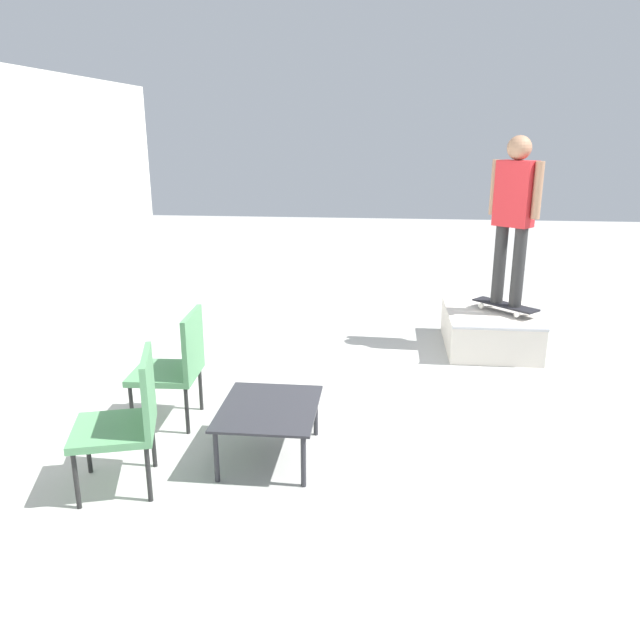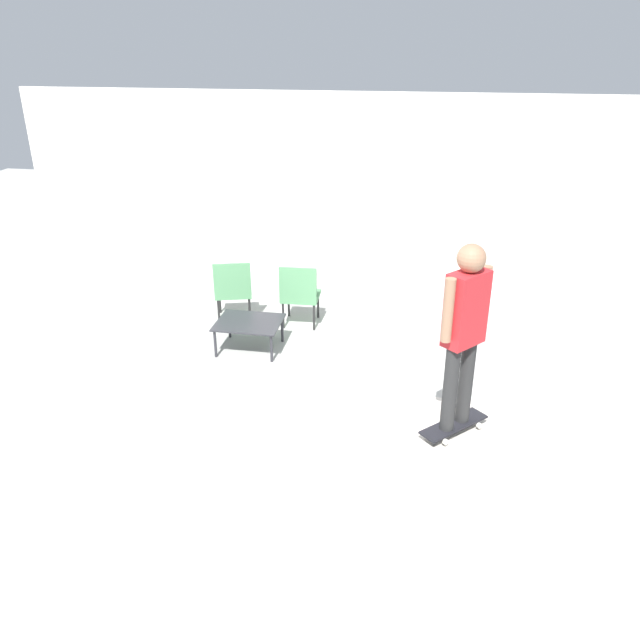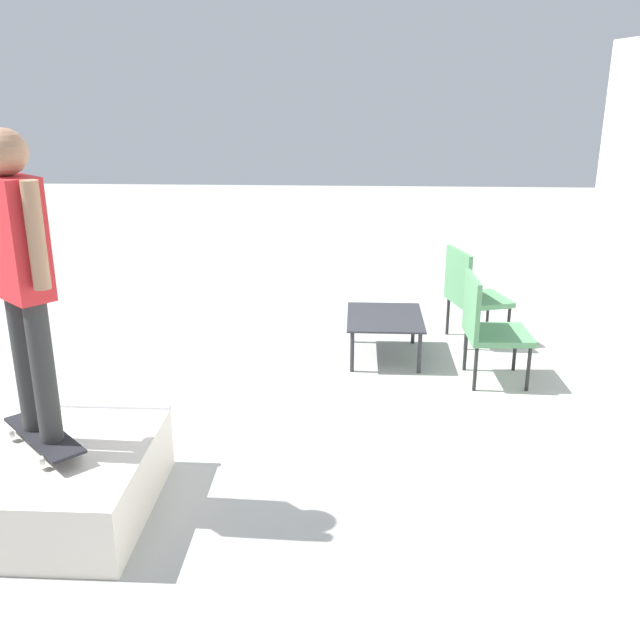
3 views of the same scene
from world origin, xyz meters
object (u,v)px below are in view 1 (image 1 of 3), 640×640
(coffee_table, at_px, (269,412))
(patio_chair_right, at_px, (176,363))
(skateboard_on_ramp, at_px, (505,305))
(person_skater, at_px, (514,208))
(patio_chair_left, at_px, (128,416))
(skate_ramp_box, at_px, (489,329))

(coffee_table, xyz_separation_m, patio_chair_right, (0.50, 0.84, 0.15))
(skateboard_on_ramp, xyz_separation_m, person_skater, (0.00, 0.00, 1.04))
(patio_chair_left, bearing_deg, person_skater, 119.49)
(person_skater, bearing_deg, patio_chair_left, 86.61)
(skate_ramp_box, distance_m, coffee_table, 3.28)
(coffee_table, distance_m, patio_chair_left, 0.98)
(skateboard_on_ramp, distance_m, person_skater, 1.04)
(person_skater, bearing_deg, coffee_table, 91.47)
(coffee_table, height_order, patio_chair_right, patio_chair_right)
(skateboard_on_ramp, height_order, coffee_table, skateboard_on_ramp)
(skateboard_on_ramp, height_order, patio_chair_left, patio_chair_left)
(patio_chair_right, bearing_deg, coffee_table, 56.59)
(coffee_table, distance_m, patio_chair_right, 0.99)
(person_skater, xyz_separation_m, patio_chair_left, (-3.06, 2.95, -1.02))
(skate_ramp_box, height_order, patio_chair_right, patio_chair_right)
(skate_ramp_box, relative_size, skateboard_on_ramp, 1.87)
(skateboard_on_ramp, bearing_deg, patio_chair_left, 90.47)
(person_skater, bearing_deg, skate_ramp_box, 26.31)
(person_skater, height_order, patio_chair_left, person_skater)
(coffee_table, bearing_deg, person_skater, -39.06)
(patio_chair_left, bearing_deg, coffee_table, 102.55)
(person_skater, relative_size, patio_chair_left, 1.88)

